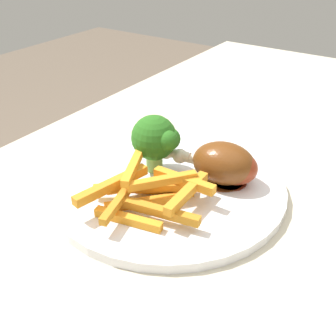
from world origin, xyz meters
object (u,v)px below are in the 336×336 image
object	(u,v)px
broccoli_floret_front	(157,139)
chicken_drumstick_far	(220,162)
dining_table	(223,245)
dinner_plate	(168,186)
carrot_fries_pile	(149,190)
chicken_drumstick_near	(227,166)

from	to	relation	value
broccoli_floret_front	chicken_drumstick_far	world-z (taller)	broccoli_floret_front
dining_table	dinner_plate	distance (m)	0.14
carrot_fries_pile	chicken_drumstick_far	size ratio (longest dim) A/B	1.15
broccoli_floret_front	dinner_plate	bearing A→B (deg)	60.46
dinner_plate	chicken_drumstick_near	bearing A→B (deg)	125.22
dinner_plate	carrot_fries_pile	bearing A→B (deg)	7.39
carrot_fries_pile	chicken_drumstick_near	xyz separation A→B (m)	(-0.09, 0.05, 0.00)
broccoli_floret_front	carrot_fries_pile	distance (m)	0.08
dining_table	broccoli_floret_front	size ratio (longest dim) A/B	16.84
dining_table	chicken_drumstick_far	size ratio (longest dim) A/B	9.95
dinner_plate	chicken_drumstick_far	world-z (taller)	chicken_drumstick_far
chicken_drumstick_far	chicken_drumstick_near	bearing A→B (deg)	105.66
carrot_fries_pile	chicken_drumstick_near	bearing A→B (deg)	149.79
chicken_drumstick_near	chicken_drumstick_far	size ratio (longest dim) A/B	0.89
dining_table	dinner_plate	bearing A→B (deg)	-42.25
dining_table	dinner_plate	size ratio (longest dim) A/B	4.37
broccoli_floret_front	chicken_drumstick_far	bearing A→B (deg)	107.32
dinner_plate	chicken_drumstick_far	xyz separation A→B (m)	(-0.04, 0.05, 0.03)
dinner_plate	chicken_drumstick_far	distance (m)	0.07
dining_table	chicken_drumstick_far	xyz separation A→B (m)	(0.02, -0.00, 0.15)
dinner_plate	chicken_drumstick_near	xyz separation A→B (m)	(-0.04, 0.06, 0.03)
chicken_drumstick_near	carrot_fries_pile	bearing A→B (deg)	-30.21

